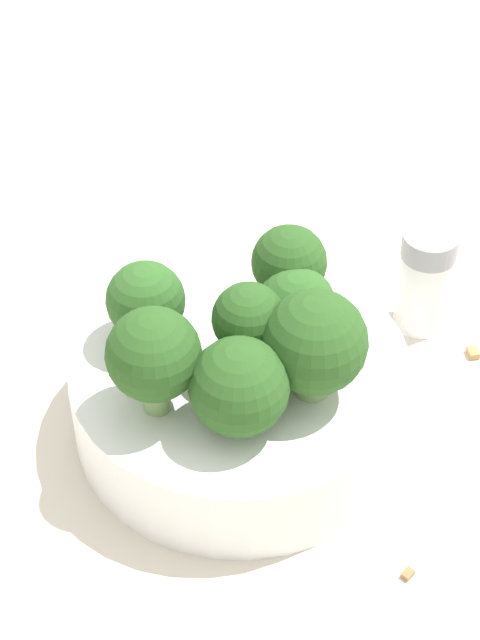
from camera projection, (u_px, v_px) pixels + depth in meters
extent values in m
plane|color=beige|center=(240.00, 424.00, 0.62)|extent=(3.00, 3.00, 0.00)
cylinder|color=white|center=(240.00, 394.00, 0.60)|extent=(0.19, 0.19, 0.05)
cylinder|color=#7A9E5B|center=(295.00, 331.00, 0.59)|extent=(0.02, 0.02, 0.02)
sphere|color=#2D5B23|center=(296.00, 307.00, 0.58)|extent=(0.04, 0.04, 0.04)
cylinder|color=#7A9E5B|center=(153.00, 384.00, 0.55)|extent=(0.02, 0.02, 0.03)
sphere|color=#28511E|center=(151.00, 352.00, 0.54)|extent=(0.05, 0.05, 0.05)
cylinder|color=#8EB770|center=(148.00, 324.00, 0.59)|extent=(0.03, 0.03, 0.02)
sphere|color=#2D5B23|center=(146.00, 300.00, 0.58)|extent=(0.04, 0.04, 0.04)
cylinder|color=#8EB770|center=(288.00, 293.00, 0.61)|extent=(0.02, 0.02, 0.03)
sphere|color=#28511E|center=(289.00, 262.00, 0.59)|extent=(0.04, 0.04, 0.04)
cylinder|color=#8EB770|center=(244.00, 352.00, 0.57)|extent=(0.02, 0.02, 0.03)
sphere|color=#28511E|center=(244.00, 321.00, 0.56)|extent=(0.04, 0.04, 0.04)
cylinder|color=#7A9E5B|center=(313.00, 373.00, 0.56)|extent=(0.02, 0.02, 0.03)
sphere|color=#28511E|center=(315.00, 342.00, 0.55)|extent=(0.06, 0.06, 0.06)
cylinder|color=#8EB770|center=(239.00, 412.00, 0.55)|extent=(0.02, 0.02, 0.02)
sphere|color=#28511E|center=(239.00, 387.00, 0.53)|extent=(0.05, 0.05, 0.05)
cylinder|color=silver|center=(419.00, 287.00, 0.67)|extent=(0.03, 0.03, 0.06)
cylinder|color=gray|center=(426.00, 243.00, 0.64)|extent=(0.03, 0.03, 0.02)
cube|color=olive|center=(408.00, 572.00, 0.54)|extent=(0.01, 0.01, 0.01)
cube|color=tan|center=(259.00, 289.00, 0.70)|extent=(0.01, 0.01, 0.01)
cube|color=#AD7F4C|center=(473.00, 350.00, 0.66)|extent=(0.01, 0.01, 0.01)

